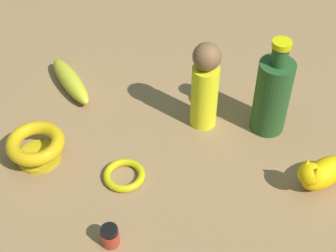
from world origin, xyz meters
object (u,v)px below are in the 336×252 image
Objects in this scene: person_figure_adult at (205,86)px; banana at (70,81)px; bowl at (36,145)px; nail_polish_jar at (110,236)px; bottle_tall at (272,94)px; bangle at (124,175)px; cat_figurine at (321,173)px.

banana is (0.22, 0.24, -0.08)m from person_figure_adult.
nail_polish_jar is at bearing -162.50° from bowl.
person_figure_adult is at bearing -141.78° from banana.
bangle is at bearing 94.07° from bottle_tall.
person_figure_adult is 4.93× the size of nail_polish_jar.
person_figure_adult is 0.37m from bowl.
cat_figurine is (-0.25, -0.14, -0.07)m from person_figure_adult.
bowl is (0.28, 0.50, 0.00)m from cat_figurine.
cat_figurine is 0.42m from nail_polish_jar.
bangle is 0.39m from cat_figurine.
bangle is 0.15m from nail_polish_jar.
cat_figurine is at bearing -176.54° from bottle_tall.
bowl is (-0.20, 0.12, 0.02)m from banana.
person_figure_adult is 1.50× the size of cat_figurine.
person_figure_adult is 1.77× the size of bowl.
cat_figurine reaches higher than banana.
cat_figurine reaches higher than bowl.
banana is 0.48m from bottle_tall.
bowl is (0.09, 0.49, -0.06)m from bottle_tall.
bangle is at bearing 176.38° from banana.
banana reaches higher than bangle.
nail_polish_jar is at bearing 86.62° from cat_figurine.
nail_polish_jar is (-0.22, 0.28, -0.08)m from person_figure_adult.
person_figure_adult reaches higher than banana.
bowl reaches higher than bangle.
banana is 0.23m from bowl.
bowl is at bearing 139.92° from banana.
banana is 0.31m from bangle.
bowl is (0.03, 0.36, -0.07)m from person_figure_adult.
banana is at bearing -4.92° from nail_polish_jar.
nail_polish_jar is at bearing 128.30° from person_figure_adult.
person_figure_adult is at bearing -94.22° from bowl.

